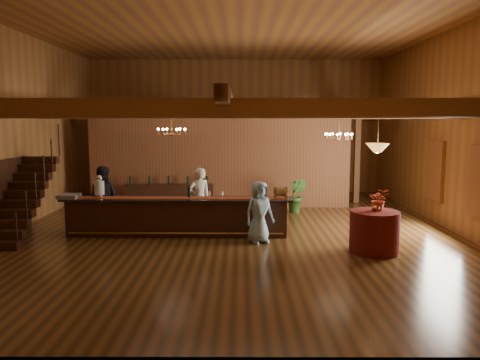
{
  "coord_description": "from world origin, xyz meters",
  "views": [
    {
      "loc": [
        0.24,
        -12.64,
        3.0
      ],
      "look_at": [
        0.21,
        0.37,
        1.35
      ],
      "focal_mm": 35.0,
      "sensor_mm": 36.0,
      "label": 1
    }
  ],
  "objects_px": {
    "pendant_lamp": "(377,148)",
    "chandelier_right": "(339,136)",
    "floor_plant": "(296,195)",
    "raffle_drum": "(281,192)",
    "round_table": "(374,232)",
    "tasting_bar": "(177,216)",
    "beverage_dispenser": "(99,187)",
    "chandelier_left": "(172,131)",
    "staff_second": "(102,198)",
    "bartender": "(199,198)",
    "guest": "(259,212)",
    "backbar_shelf": "(169,196)"
  },
  "relations": [
    {
      "from": "round_table",
      "to": "guest",
      "type": "distance_m",
      "value": 2.76
    },
    {
      "from": "chandelier_right",
      "to": "backbar_shelf",
      "type": "bearing_deg",
      "value": 158.24
    },
    {
      "from": "tasting_bar",
      "to": "staff_second",
      "type": "height_order",
      "value": "staff_second"
    },
    {
      "from": "tasting_bar",
      "to": "guest",
      "type": "height_order",
      "value": "guest"
    },
    {
      "from": "beverage_dispenser",
      "to": "staff_second",
      "type": "relative_size",
      "value": 0.34
    },
    {
      "from": "pendant_lamp",
      "to": "chandelier_right",
      "type": "bearing_deg",
      "value": 93.41
    },
    {
      "from": "beverage_dispenser",
      "to": "pendant_lamp",
      "type": "xyz_separation_m",
      "value": [
        6.77,
        -1.67,
        1.12
      ]
    },
    {
      "from": "chandelier_right",
      "to": "guest",
      "type": "height_order",
      "value": "chandelier_right"
    },
    {
      "from": "tasting_bar",
      "to": "chandelier_left",
      "type": "relative_size",
      "value": 7.49
    },
    {
      "from": "chandelier_right",
      "to": "guest",
      "type": "bearing_deg",
      "value": -135.51
    },
    {
      "from": "chandelier_left",
      "to": "pendant_lamp",
      "type": "height_order",
      "value": "same"
    },
    {
      "from": "backbar_shelf",
      "to": "guest",
      "type": "distance_m",
      "value": 5.37
    },
    {
      "from": "chandelier_right",
      "to": "floor_plant",
      "type": "bearing_deg",
      "value": 124.99
    },
    {
      "from": "chandelier_right",
      "to": "raffle_drum",
      "type": "bearing_deg",
      "value": -136.9
    },
    {
      "from": "round_table",
      "to": "chandelier_right",
      "type": "xyz_separation_m",
      "value": [
        -0.19,
        3.24,
        2.08
      ]
    },
    {
      "from": "beverage_dispenser",
      "to": "bartender",
      "type": "distance_m",
      "value": 2.7
    },
    {
      "from": "staff_second",
      "to": "beverage_dispenser",
      "type": "bearing_deg",
      "value": 101.02
    },
    {
      "from": "chandelier_left",
      "to": "floor_plant",
      "type": "bearing_deg",
      "value": 24.4
    },
    {
      "from": "tasting_bar",
      "to": "guest",
      "type": "relative_size",
      "value": 3.89
    },
    {
      "from": "raffle_drum",
      "to": "beverage_dispenser",
      "type": "bearing_deg",
      "value": 178.31
    },
    {
      "from": "pendant_lamp",
      "to": "bartender",
      "type": "distance_m",
      "value": 5.11
    },
    {
      "from": "round_table",
      "to": "floor_plant",
      "type": "xyz_separation_m",
      "value": [
        -1.23,
        4.72,
        0.09
      ]
    },
    {
      "from": "staff_second",
      "to": "guest",
      "type": "height_order",
      "value": "staff_second"
    },
    {
      "from": "pendant_lamp",
      "to": "guest",
      "type": "xyz_separation_m",
      "value": [
        -2.6,
        0.88,
        -1.63
      ]
    },
    {
      "from": "tasting_bar",
      "to": "pendant_lamp",
      "type": "xyz_separation_m",
      "value": [
        4.72,
        -1.6,
        1.9
      ]
    },
    {
      "from": "chandelier_left",
      "to": "bartender",
      "type": "bearing_deg",
      "value": -33.86
    },
    {
      "from": "beverage_dispenser",
      "to": "backbar_shelf",
      "type": "relative_size",
      "value": 0.2
    },
    {
      "from": "tasting_bar",
      "to": "chandelier_left",
      "type": "xyz_separation_m",
      "value": [
        -0.32,
        1.39,
        2.2
      ]
    },
    {
      "from": "backbar_shelf",
      "to": "chandelier_right",
      "type": "xyz_separation_m",
      "value": [
        5.33,
        -2.13,
        2.14
      ]
    },
    {
      "from": "raffle_drum",
      "to": "round_table",
      "type": "height_order",
      "value": "raffle_drum"
    },
    {
      "from": "staff_second",
      "to": "chandelier_left",
      "type": "bearing_deg",
      "value": -161.99
    },
    {
      "from": "chandelier_left",
      "to": "chandelier_right",
      "type": "relative_size",
      "value": 1.0
    },
    {
      "from": "pendant_lamp",
      "to": "bartender",
      "type": "relative_size",
      "value": 0.53
    },
    {
      "from": "floor_plant",
      "to": "tasting_bar",
      "type": "bearing_deg",
      "value": -138.28
    },
    {
      "from": "backbar_shelf",
      "to": "floor_plant",
      "type": "relative_size",
      "value": 2.66
    },
    {
      "from": "floor_plant",
      "to": "raffle_drum",
      "type": "bearing_deg",
      "value": -104.02
    },
    {
      "from": "tasting_bar",
      "to": "guest",
      "type": "xyz_separation_m",
      "value": [
        2.12,
        -0.72,
        0.26
      ]
    },
    {
      "from": "tasting_bar",
      "to": "floor_plant",
      "type": "height_order",
      "value": "floor_plant"
    },
    {
      "from": "tasting_bar",
      "to": "round_table",
      "type": "bearing_deg",
      "value": -18.22
    },
    {
      "from": "round_table",
      "to": "staff_second",
      "type": "xyz_separation_m",
      "value": [
        -6.91,
        2.37,
        0.4
      ]
    },
    {
      "from": "raffle_drum",
      "to": "bartender",
      "type": "xyz_separation_m",
      "value": [
        -2.19,
        0.91,
        -0.32
      ]
    },
    {
      "from": "backbar_shelf",
      "to": "round_table",
      "type": "relative_size",
      "value": 2.71
    },
    {
      "from": "guest",
      "to": "floor_plant",
      "type": "height_order",
      "value": "guest"
    },
    {
      "from": "bartender",
      "to": "staff_second",
      "type": "xyz_separation_m",
      "value": [
        -2.7,
        -0.07,
        0.03
      ]
    },
    {
      "from": "beverage_dispenser",
      "to": "floor_plant",
      "type": "relative_size",
      "value": 0.53
    },
    {
      "from": "backbar_shelf",
      "to": "raffle_drum",
      "type": "bearing_deg",
      "value": -55.07
    },
    {
      "from": "round_table",
      "to": "tasting_bar",
      "type": "bearing_deg",
      "value": 161.24
    },
    {
      "from": "pendant_lamp",
      "to": "floor_plant",
      "type": "xyz_separation_m",
      "value": [
        -1.23,
        4.72,
        -1.84
      ]
    },
    {
      "from": "round_table",
      "to": "raffle_drum",
      "type": "bearing_deg",
      "value": 142.86
    },
    {
      "from": "guest",
      "to": "staff_second",
      "type": "bearing_deg",
      "value": 133.56
    }
  ]
}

